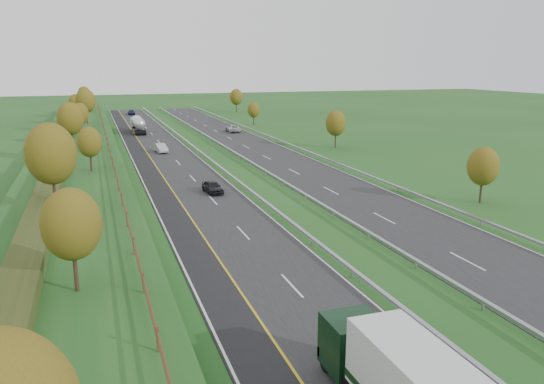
{
  "coord_description": "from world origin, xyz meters",
  "views": [
    {
      "loc": [
        -10.51,
        -19.58,
        14.32
      ],
      "look_at": [
        5.65,
        28.08,
        2.2
      ],
      "focal_mm": 35.0,
      "sensor_mm": 36.0,
      "label": 1
    }
  ],
  "objects_px": {
    "car_oncoming": "(233,128)",
    "car_small_far": "(131,112)",
    "road_tanker": "(138,124)",
    "car_silver_mid": "(161,148)",
    "car_dark_near": "(213,187)"
  },
  "relations": [
    {
      "from": "car_oncoming",
      "to": "car_small_far",
      "type": "bearing_deg",
      "value": -67.21
    },
    {
      "from": "road_tanker",
      "to": "car_small_far",
      "type": "relative_size",
      "value": 2.37
    },
    {
      "from": "car_silver_mid",
      "to": "car_small_far",
      "type": "distance_m",
      "value": 71.9
    },
    {
      "from": "car_small_far",
      "to": "car_dark_near",
      "type": "bearing_deg",
      "value": -89.1
    },
    {
      "from": "car_silver_mid",
      "to": "car_small_far",
      "type": "relative_size",
      "value": 0.95
    },
    {
      "from": "car_dark_near",
      "to": "car_oncoming",
      "type": "xyz_separation_m",
      "value": [
        16.52,
        54.07,
        0.08
      ]
    },
    {
      "from": "car_dark_near",
      "to": "road_tanker",
      "type": "bearing_deg",
      "value": 86.93
    },
    {
      "from": "car_silver_mid",
      "to": "car_small_far",
      "type": "height_order",
      "value": "car_silver_mid"
    },
    {
      "from": "car_small_far",
      "to": "car_oncoming",
      "type": "distance_m",
      "value": 52.06
    },
    {
      "from": "road_tanker",
      "to": "car_silver_mid",
      "type": "bearing_deg",
      "value": -87.63
    },
    {
      "from": "car_small_far",
      "to": "car_oncoming",
      "type": "relative_size",
      "value": 0.85
    },
    {
      "from": "road_tanker",
      "to": "car_small_far",
      "type": "height_order",
      "value": "road_tanker"
    },
    {
      "from": "car_silver_mid",
      "to": "road_tanker",
      "type": "bearing_deg",
      "value": 84.94
    },
    {
      "from": "car_dark_near",
      "to": "car_small_far",
      "type": "xyz_separation_m",
      "value": [
        -1.37,
        102.96,
        -0.01
      ]
    },
    {
      "from": "car_dark_near",
      "to": "car_silver_mid",
      "type": "xyz_separation_m",
      "value": [
        -1.96,
        31.06,
        0.04
      ]
    }
  ]
}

